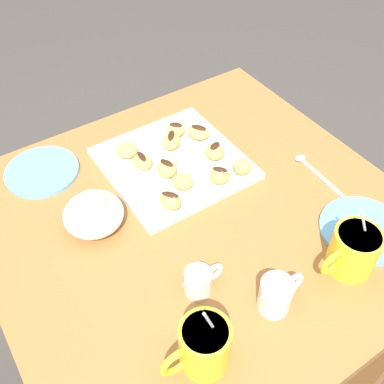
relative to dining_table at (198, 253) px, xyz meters
name	(u,v)px	position (x,y,z in m)	size (l,w,h in m)	color
ground_plane	(196,358)	(0.00, 0.00, -0.59)	(8.00, 8.00, 0.00)	#423D38
dining_table	(198,253)	(0.00, 0.00, 0.00)	(0.88, 0.86, 0.74)	#A36633
pastry_plate_square	(174,163)	(-0.04, -0.16, 0.15)	(0.31, 0.31, 0.02)	silver
coffee_mug_yellow_left	(353,250)	(-0.17, 0.27, 0.19)	(0.13, 0.09, 0.14)	yellow
coffee_mug_yellow_right	(203,345)	(0.18, 0.27, 0.19)	(0.13, 0.09, 0.15)	yellow
cream_pitcher_white	(276,294)	(0.01, 0.26, 0.18)	(0.10, 0.06, 0.07)	silver
ice_cream_bowl	(93,212)	(0.20, -0.10, 0.18)	(0.13, 0.13, 0.09)	silver
chocolate_sauce_pitcher	(199,281)	(0.11, 0.16, 0.17)	(0.09, 0.05, 0.06)	silver
saucer_sky_left	(363,229)	(-0.26, 0.23, 0.15)	(0.18, 0.18, 0.01)	#66A8DB
saucer_sky_right	(42,171)	(0.24, -0.31, 0.15)	(0.17, 0.17, 0.01)	#66A8DB
loose_spoon_near_saucer	(313,170)	(-0.30, 0.04, 0.14)	(0.03, 0.16, 0.01)	silver
beignet_0	(127,150)	(0.04, -0.24, 0.17)	(0.05, 0.05, 0.03)	#DBA351
beignet_1	(165,170)	(0.00, -0.13, 0.18)	(0.05, 0.04, 0.04)	#DBA351
chocolate_drizzle_1	(165,163)	(0.00, -0.13, 0.19)	(0.04, 0.02, 0.01)	#381E11
beignet_2	(199,132)	(-0.14, -0.20, 0.17)	(0.06, 0.05, 0.03)	#DBA351
chocolate_drizzle_2	(199,127)	(-0.14, -0.20, 0.19)	(0.04, 0.02, 0.01)	#381E11
beignet_3	(183,182)	(-0.01, -0.08, 0.17)	(0.04, 0.05, 0.03)	#DBA351
beignet_4	(170,201)	(0.04, -0.04, 0.17)	(0.05, 0.04, 0.03)	#DBA351
chocolate_drizzle_4	(170,195)	(0.04, -0.04, 0.19)	(0.04, 0.01, 0.01)	#381E11
beignet_5	(171,141)	(-0.06, -0.21, 0.17)	(0.06, 0.04, 0.03)	#DBA351
chocolate_drizzle_5	(171,135)	(-0.06, -0.21, 0.19)	(0.04, 0.01, 0.01)	#381E11
beignet_6	(176,130)	(-0.10, -0.24, 0.17)	(0.04, 0.05, 0.03)	#DBA351
chocolate_drizzle_6	(176,125)	(-0.10, -0.24, 0.19)	(0.03, 0.02, 0.01)	#381E11
beignet_7	(242,167)	(-0.15, -0.04, 0.18)	(0.04, 0.04, 0.04)	#DBA351
beignet_8	(142,162)	(0.03, -0.18, 0.17)	(0.05, 0.04, 0.03)	#DBA351
chocolate_drizzle_8	(142,156)	(0.03, -0.18, 0.19)	(0.04, 0.01, 0.01)	#381E11
beignet_9	(220,176)	(-0.09, -0.05, 0.18)	(0.05, 0.04, 0.04)	#DBA351
chocolate_drizzle_9	(220,169)	(-0.09, -0.05, 0.20)	(0.03, 0.02, 0.01)	#381E11
beignet_10	(215,152)	(-0.13, -0.12, 0.17)	(0.05, 0.05, 0.03)	#DBA351
chocolate_drizzle_10	(215,146)	(-0.13, -0.12, 0.19)	(0.03, 0.02, 0.01)	#381E11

